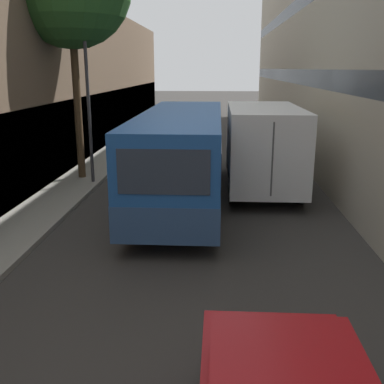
{
  "coord_description": "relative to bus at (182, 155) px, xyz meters",
  "views": [
    {
      "loc": [
        0.62,
        1.15,
        4.23
      ],
      "look_at": [
        0.06,
        10.68,
        1.6
      ],
      "focal_mm": 42.0,
      "sensor_mm": 36.0,
      "label": 1
    }
  ],
  "objects": [
    {
      "name": "bus",
      "position": [
        0.0,
        0.0,
        0.0
      ],
      "size": [
        2.48,
        9.67,
        2.9
      ],
      "color": "#1E519E",
      "rests_on": "ground_plane"
    },
    {
      "name": "box_truck",
      "position": [
        2.73,
        2.36,
        0.04
      ],
      "size": [
        2.41,
        7.73,
        2.96
      ],
      "color": "silver",
      "rests_on": "ground_plane"
    },
    {
      "name": "street_lamp",
      "position": [
        -3.51,
        1.99,
        3.23
      ],
      "size": [
        0.36,
        0.8,
        6.67
      ],
      "color": "#38383D",
      "rests_on": "sidewalk_left"
    },
    {
      "name": "ground_plane",
      "position": [
        0.54,
        -0.25,
        -1.55
      ],
      "size": [
        150.0,
        150.0,
        0.0
      ],
      "primitive_type": "plane",
      "color": "#33302D"
    },
    {
      "name": "panel_van",
      "position": [
        -0.93,
        12.28,
        -0.43
      ],
      "size": [
        1.86,
        4.1,
        2.01
      ],
      "color": "navy",
      "rests_on": "ground_plane"
    },
    {
      "name": "sidewalk_left",
      "position": [
        -4.13,
        -0.25,
        -1.48
      ],
      "size": [
        1.75,
        60.0,
        0.14
      ],
      "color": "gray",
      "rests_on": "ground_plane"
    }
  ]
}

